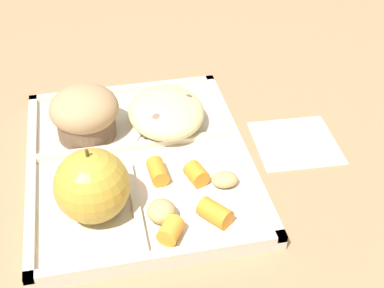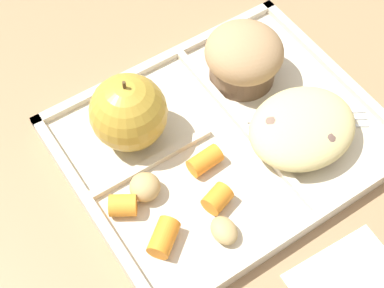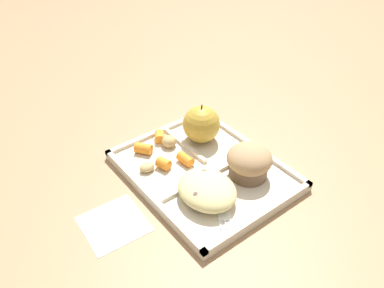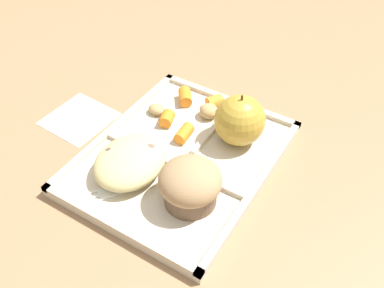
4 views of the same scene
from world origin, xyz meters
TOP-DOWN VIEW (x-y plane):
  - ground at (0.00, 0.00)m, footprint 6.00×6.00m
  - lunch_tray at (-0.00, 0.00)m, footprint 0.34×0.27m
  - green_apple at (-0.08, 0.06)m, footprint 0.08×0.08m
  - bran_muffin at (0.07, 0.06)m, footprint 0.09×0.09m
  - carrot_slice_diagonal at (-0.14, -0.02)m, footprint 0.04×0.03m
  - carrot_slice_back at (-0.12, -0.07)m, footprint 0.04×0.04m
  - carrot_slice_small at (-0.05, -0.06)m, footprint 0.03×0.03m
  - carrot_slice_edge at (-0.04, -0.02)m, footprint 0.04×0.02m
  - potato_chunk_golden at (-0.07, -0.09)m, footprint 0.03×0.03m
  - potato_chunk_large at (-0.11, -0.01)m, footprint 0.05×0.05m
  - egg_noodle_pile at (0.07, -0.05)m, footprint 0.12×0.10m
  - meatball_center at (0.04, -0.05)m, footprint 0.03×0.03m
  - meatball_front at (0.07, -0.07)m, footprint 0.04×0.04m
  - meatball_side at (0.04, -0.03)m, footprint 0.04×0.04m
  - meatball_back at (0.07, -0.05)m, footprint 0.04×0.04m
  - plastic_fork at (0.10, -0.04)m, footprint 0.13×0.09m
  - paper_napkin at (0.01, -0.21)m, footprint 0.11×0.11m

SIDE VIEW (x-z plane):
  - ground at x=0.00m, z-range 0.00..0.00m
  - paper_napkin at x=0.01m, z-range 0.00..0.00m
  - lunch_tray at x=0.00m, z-range 0.00..0.02m
  - plastic_fork at x=0.10m, z-range 0.01..0.02m
  - potato_chunk_golden at x=-0.07m, z-range 0.01..0.03m
  - carrot_slice_edge at x=-0.04m, z-range 0.01..0.03m
  - carrot_slice_diagonal at x=-0.14m, z-range 0.01..0.04m
  - carrot_slice_small at x=-0.05m, z-range 0.01..0.04m
  - carrot_slice_back at x=-0.12m, z-range 0.01..0.04m
  - potato_chunk_large at x=-0.11m, z-range 0.01..0.04m
  - meatball_center at x=0.04m, z-range 0.01..0.04m
  - meatball_front at x=0.07m, z-range 0.01..0.05m
  - meatball_side at x=0.04m, z-range 0.01..0.05m
  - meatball_back at x=0.07m, z-range 0.01..0.05m
  - egg_noodle_pile at x=0.07m, z-range 0.01..0.06m
  - bran_muffin at x=0.07m, z-range 0.01..0.08m
  - green_apple at x=-0.08m, z-range 0.01..0.10m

